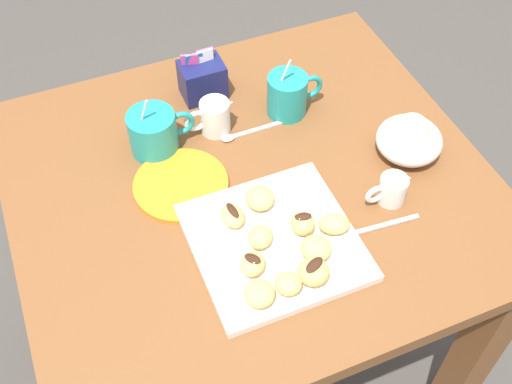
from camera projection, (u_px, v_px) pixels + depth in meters
name	position (u px, v px, depth m)	size (l,w,h in m)	color
ground_plane	(252.00, 350.00, 1.76)	(8.00, 8.00, 0.00)	#423D38
dining_table	(251.00, 225.00, 1.31)	(0.89, 0.81, 0.72)	brown
pastry_plate_square	(274.00, 242.00, 1.10)	(0.28, 0.28, 0.02)	silver
coffee_mug_teal_left	(154.00, 131.00, 1.22)	(0.13, 0.09, 0.14)	teal
coffee_mug_teal_right	(288.00, 93.00, 1.29)	(0.12, 0.08, 0.14)	teal
cream_pitcher_white	(214.00, 116.00, 1.26)	(0.10, 0.06, 0.07)	silver
sugar_caddy	(202.00, 79.00, 1.33)	(0.09, 0.07, 0.11)	#191E51
ice_cream_bowl	(410.00, 138.00, 1.22)	(0.13, 0.13, 0.10)	silver
chocolate_sauce_pitcher	(392.00, 189.00, 1.15)	(0.09, 0.05, 0.06)	silver
saucer_orange_left	(181.00, 185.00, 1.19)	(0.18, 0.18, 0.01)	orange
loose_spoon_near_saucer	(248.00, 132.00, 1.28)	(0.16, 0.02, 0.01)	silver
loose_spoon_by_plate	(367.00, 230.00, 1.13)	(0.16, 0.03, 0.01)	silver
beignet_0	(260.00, 198.00, 1.14)	(0.05, 0.06, 0.03)	#E5B260
beignet_1	(302.00, 223.00, 1.10)	(0.04, 0.05, 0.04)	#E5B260
chocolate_drizzle_1	(303.00, 216.00, 1.08)	(0.03, 0.02, 0.01)	#381E11
beignet_2	(253.00, 264.00, 1.05)	(0.04, 0.05, 0.03)	#E5B260
chocolate_drizzle_2	(253.00, 258.00, 1.03)	(0.03, 0.02, 0.01)	#381E11
beignet_3	(316.00, 248.00, 1.07)	(0.05, 0.05, 0.03)	#E5B260
beignet_4	(288.00, 284.00, 1.02)	(0.05, 0.04, 0.03)	#E5B260
beignet_5	(313.00, 272.00, 1.03)	(0.05, 0.05, 0.04)	#E5B260
chocolate_drizzle_5	(314.00, 265.00, 1.02)	(0.04, 0.02, 0.01)	#381E11
beignet_6	(233.00, 216.00, 1.11)	(0.05, 0.04, 0.03)	#E5B260
chocolate_drizzle_6	(232.00, 210.00, 1.10)	(0.04, 0.01, 0.01)	#381E11
beignet_7	(260.00, 237.00, 1.08)	(0.04, 0.05, 0.03)	#E5B260
beignet_8	(334.00, 224.00, 1.10)	(0.04, 0.06, 0.03)	#E5B260
beignet_9	(260.00, 294.00, 1.01)	(0.05, 0.05, 0.03)	#E5B260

